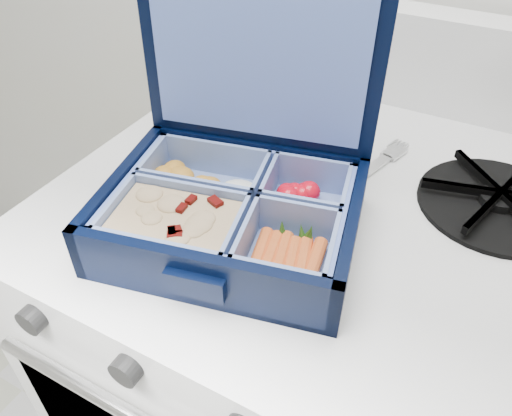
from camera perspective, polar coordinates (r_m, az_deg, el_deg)
The scene contains 5 objects.
stove at distance 0.94m, azimuth 5.04°, elevation -19.10°, with size 0.59×0.59×0.88m, color silver, non-canonical shape.
bento_box at distance 0.52m, azimuth -2.76°, elevation -0.66°, with size 0.26×0.20×0.06m, color black, non-canonical shape.
burner_grate at distance 0.63m, azimuth 26.04°, elevation 1.09°, with size 0.18×0.18×0.03m, color black.
burner_grate_rear at distance 0.78m, azimuth 2.02°, elevation 12.62°, with size 0.15×0.15×0.02m, color black.
fork at distance 0.61m, azimuth 10.78°, elevation 2.84°, with size 0.03×0.20×0.01m, color silver, non-canonical shape.
Camera 1 is at (-0.27, 1.23, 1.24)m, focal length 35.00 mm.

